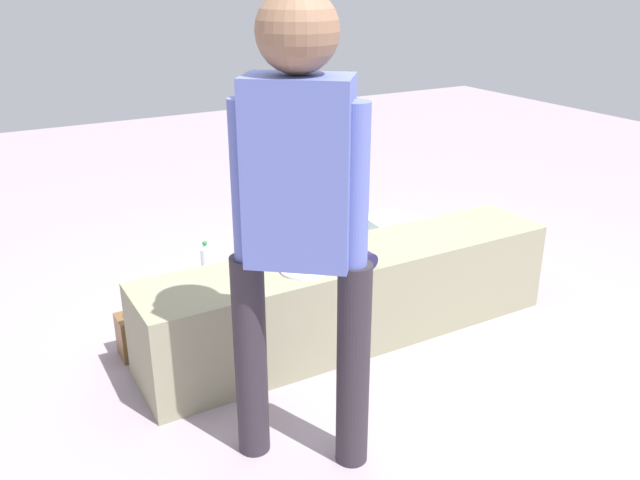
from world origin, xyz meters
name	(u,v)px	position (x,y,z in m)	size (l,w,h in m)	color
ground_plane	(353,336)	(0.00, 0.00, 0.00)	(12.00, 12.00, 0.00)	#A08F99
concrete_ledge	(353,296)	(0.00, 0.00, 0.23)	(2.17, 0.44, 0.47)	gray
child_seated	(336,214)	(-0.10, 0.01, 0.68)	(0.28, 0.32, 0.48)	#232048
adult_standing	(299,203)	(-0.65, -0.66, 1.03)	(0.42, 0.38, 1.71)	#2D272F
cake_plate	(304,266)	(-0.32, -0.06, 0.49)	(0.22, 0.22, 0.07)	white
gift_bag	(337,219)	(0.62, 1.18, 0.16)	(0.23, 0.11, 0.35)	#59C6B2
railing_post	(303,165)	(0.67, 1.77, 0.39)	(0.36, 0.36, 1.06)	black
water_bottle_near_gift	(206,260)	(-0.38, 1.09, 0.10)	(0.06, 0.06, 0.22)	silver
party_cup_red	(231,299)	(-0.41, 0.62, 0.05)	(0.09, 0.09, 0.09)	red
cake_box_white	(387,226)	(0.97, 1.09, 0.07)	(0.30, 0.29, 0.14)	white
handbag_black_leather	(328,277)	(0.14, 0.49, 0.10)	(0.33, 0.13, 0.31)	black
handbag_brown_canvas	(146,331)	(-0.95, 0.38, 0.11)	(0.27, 0.15, 0.31)	brown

